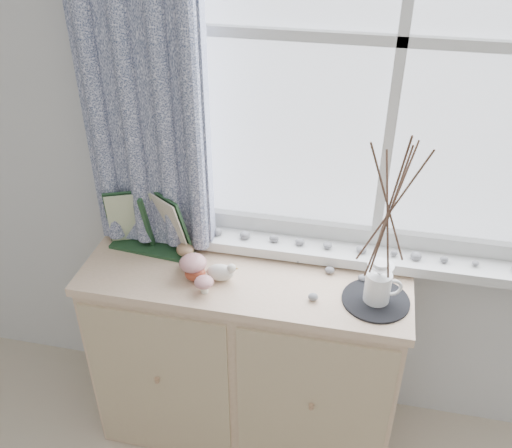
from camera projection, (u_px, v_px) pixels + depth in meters
name	position (u px, v px, depth m)	size (l,w,h in m)	color
sideboard	(246.00, 356.00, 2.31)	(1.20, 0.45, 0.85)	beige
botanical_book	(145.00, 225.00, 2.10)	(0.37, 0.13, 0.26)	#1D3E22
toadstool_cluster	(196.00, 268.00, 2.00)	(0.14, 0.15, 0.09)	white
wooden_eggs	(190.00, 261.00, 2.08)	(0.14, 0.18, 0.08)	tan
songbird_figurine	(220.00, 272.00, 2.02)	(0.13, 0.06, 0.07)	white
crocheted_doily	(376.00, 300.00, 1.94)	(0.23, 0.23, 0.01)	black
twig_pitcher	(390.00, 205.00, 1.73)	(0.29, 0.29, 0.67)	white
sideboard_pebbles	(336.00, 281.00, 2.02)	(0.33, 0.23, 0.02)	gray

